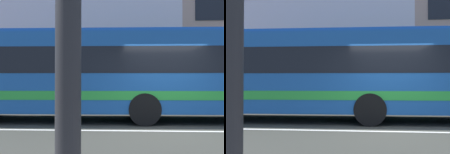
% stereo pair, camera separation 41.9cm
% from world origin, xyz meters
% --- Properties ---
extents(ground_plane, '(160.00, 160.00, 0.00)m').
position_xyz_m(ground_plane, '(0.00, 0.00, 0.00)').
color(ground_plane, '#393A32').
extents(lane_centre_line, '(60.00, 0.16, 0.01)m').
position_xyz_m(lane_centre_line, '(0.00, 0.00, 0.00)').
color(lane_centre_line, silver).
rests_on(lane_centre_line, ground_plane).
extents(apartment_block_left, '(22.27, 8.23, 13.59)m').
position_xyz_m(apartment_block_left, '(-8.95, 13.15, 6.80)').
color(apartment_block_left, silver).
rests_on(apartment_block_left, ground_plane).
extents(transit_bus, '(12.32, 2.81, 3.06)m').
position_xyz_m(transit_bus, '(-1.42, 2.06, 1.69)').
color(transit_bus, '#1A4F95').
rests_on(transit_bus, ground_plane).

